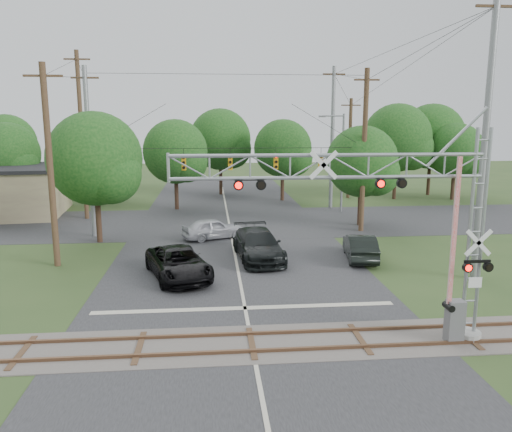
{
  "coord_description": "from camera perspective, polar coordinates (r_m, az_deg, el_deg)",
  "views": [
    {
      "loc": [
        -1.38,
        -14.73,
        7.96
      ],
      "look_at": [
        0.66,
        7.5,
        3.66
      ],
      "focal_mm": 35.0,
      "sensor_mm": 36.0,
      "label": 1
    }
  ],
  "objects": [
    {
      "name": "utility_poles",
      "position": [
        37.22,
        0.84,
        8.3
      ],
      "size": [
        26.41,
        27.36,
        13.84
      ],
      "color": "#492C21",
      "rests_on": "ground"
    },
    {
      "name": "crossing_gantry",
      "position": [
        17.73,
        14.73,
        0.16
      ],
      "size": [
        11.27,
        0.99,
        7.72
      ],
      "color": "gray",
      "rests_on": "ground"
    },
    {
      "name": "sedan_silver",
      "position": [
        34.04,
        -4.91,
        -1.43
      ],
      "size": [
        4.53,
        3.1,
        1.43
      ],
      "primitive_type": "imported",
      "rotation": [
        0.0,
        0.0,
        1.94
      ],
      "color": "#B1B2B9",
      "rests_on": "ground"
    },
    {
      "name": "ground",
      "position": [
        16.8,
        0.1,
        -17.37
      ],
      "size": [
        160.0,
        160.0,
        0.0
      ],
      "primitive_type": "plane",
      "color": "#2F4520",
      "rests_on": "ground"
    },
    {
      "name": "traffic_signal_span",
      "position": [
        34.88,
        -1.43,
        7.1
      ],
      "size": [
        19.34,
        0.36,
        11.5
      ],
      "color": "gray",
      "rests_on": "ground"
    },
    {
      "name": "road_main",
      "position": [
        26.01,
        -1.96,
        -6.9
      ],
      "size": [
        14.0,
        90.0,
        0.02
      ],
      "primitive_type": "cube",
      "color": "#27272A",
      "rests_on": "ground"
    },
    {
      "name": "car_dark",
      "position": [
        28.92,
        0.25,
        -3.32
      ],
      "size": [
        2.95,
        6.1,
        1.71
      ],
      "primitive_type": "imported",
      "rotation": [
        0.0,
        0.0,
        0.1
      ],
      "color": "black",
      "rests_on": "ground"
    },
    {
      "name": "road_cross",
      "position": [
        39.56,
        -3.13,
        -0.71
      ],
      "size": [
        90.0,
        12.0,
        0.02
      ],
      "primitive_type": "cube",
      "color": "#27272A",
      "rests_on": "ground"
    },
    {
      "name": "pickup_black",
      "position": [
        25.89,
        -8.86,
        -5.35
      ],
      "size": [
        4.1,
        6.08,
        1.55
      ],
      "primitive_type": "imported",
      "rotation": [
        0.0,
        0.0,
        0.3
      ],
      "color": "black",
      "rests_on": "ground"
    },
    {
      "name": "treeline",
      "position": [
        48.03,
        -1.01,
        8.06
      ],
      "size": [
        51.88,
        29.02,
        9.7
      ],
      "color": "#39251A",
      "rests_on": "ground"
    },
    {
      "name": "streetlight",
      "position": [
        44.13,
        9.65,
        6.59
      ],
      "size": [
        2.27,
        0.24,
        8.51
      ],
      "color": "gray",
      "rests_on": "ground"
    },
    {
      "name": "railroad_track",
      "position": [
        18.56,
        -0.49,
        -14.37
      ],
      "size": [
        90.0,
        3.2,
        0.17
      ],
      "color": "#524D47",
      "rests_on": "ground"
    },
    {
      "name": "suv_dark",
      "position": [
        29.56,
        11.82,
        -3.47
      ],
      "size": [
        2.24,
        4.68,
        1.48
      ],
      "primitive_type": "imported",
      "rotation": [
        0.0,
        0.0,
        2.99
      ],
      "color": "black",
      "rests_on": "ground"
    }
  ]
}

